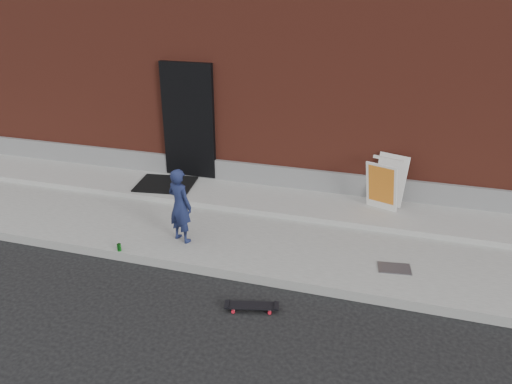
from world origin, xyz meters
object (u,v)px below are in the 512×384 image
(skateboard, at_px, (252,306))
(soda_can, at_px, (119,247))
(pizza_sign, at_px, (385,183))
(child, at_px, (180,205))

(skateboard, distance_m, soda_can, 2.39)
(pizza_sign, distance_m, soda_can, 4.56)
(child, relative_size, pizza_sign, 1.33)
(child, bearing_deg, pizza_sign, -125.68)
(soda_can, bearing_deg, skateboard, -15.17)
(skateboard, relative_size, soda_can, 6.06)
(child, relative_size, soda_can, 10.38)
(child, bearing_deg, skateboard, 162.84)
(skateboard, height_order, soda_can, soda_can)
(soda_can, bearing_deg, child, 37.09)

